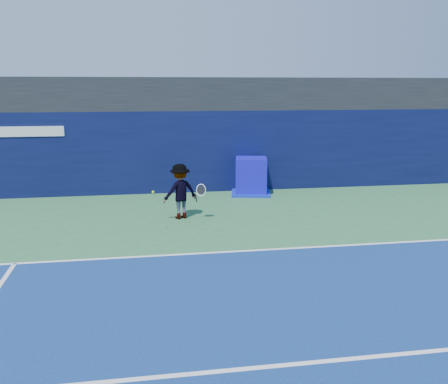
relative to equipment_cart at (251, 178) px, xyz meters
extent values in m
plane|color=#316E3D|center=(-1.82, -9.38, -0.61)|extent=(80.00, 80.00, 0.00)
cube|color=white|center=(-1.82, -6.38, -0.60)|extent=(24.00, 0.10, 0.01)
cube|color=white|center=(-1.82, -11.38, -0.60)|extent=(24.00, 0.10, 0.01)
cube|color=black|center=(-1.82, 2.12, 2.99)|extent=(36.00, 3.00, 1.20)
cube|color=#0A0F38|center=(-1.82, 1.12, 0.89)|extent=(36.00, 1.00, 3.00)
cube|color=#140DBD|center=(0.00, 0.00, 0.06)|extent=(1.31, 1.31, 1.34)
cube|color=#0D20BB|center=(0.00, 0.00, -0.56)|extent=(1.64, 1.64, 0.09)
imported|color=white|center=(-2.84, -3.04, 0.21)|extent=(1.21, 0.96, 1.64)
cylinder|color=black|center=(-2.39, -3.29, 0.04)|extent=(0.08, 0.14, 0.26)
torus|color=white|center=(-2.25, -3.34, 0.29)|extent=(0.30, 0.17, 0.29)
cylinder|color=black|center=(-2.25, -3.34, 0.29)|extent=(0.25, 0.13, 0.25)
sphere|color=#B6E919|center=(-3.67, -4.54, 0.53)|extent=(0.07, 0.07, 0.07)
camera|label=1|loc=(-3.97, -17.53, 3.26)|focal=40.00mm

